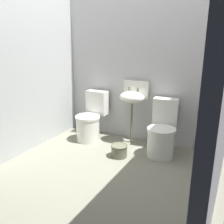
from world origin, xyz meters
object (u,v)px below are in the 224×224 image
bucket (119,151)px  toilet_right (162,133)px  toilet_left (91,120)px  sink (133,97)px

bucket → toilet_right: bearing=37.7°
toilet_left → toilet_right: (1.22, 0.00, 0.00)m
toilet_right → bucket: 0.67m
toilet_left → toilet_right: 1.22m
toilet_left → toilet_right: same height
toilet_left → sink: 0.81m
toilet_left → bucket: 0.85m
toilet_right → sink: sink is taller
sink → bucket: (0.06, -0.57, -0.66)m
toilet_right → bucket: (-0.50, -0.38, -0.23)m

